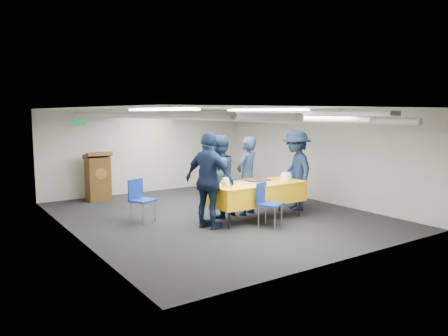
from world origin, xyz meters
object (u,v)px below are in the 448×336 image
Objects in this scene: sailor_b at (219,176)px; chair_left at (139,196)px; serving_table at (257,193)px; sheet_cake at (256,181)px; sailor_a at (247,176)px; sailor_c at (209,180)px; chair_near at (266,200)px; chair_right at (295,185)px; podium at (98,176)px; sailor_d at (296,170)px.

chair_left is at bearing -38.19° from sailor_b.
serving_table is 0.27m from sheet_cake.
sailor_a reaches higher than serving_table.
sailor_c is at bearing 179.19° from sheet_cake.
sailor_a is 1.39m from sailor_c.
chair_near is 1.27m from sailor_b.
serving_table is at bearing -29.08° from chair_left.
sailor_a reaches higher than chair_near.
chair_near is 1.00× the size of chair_right.
serving_table is at bearing -108.54° from sailor_c.
podium reaches higher than chair_right.
chair_near and chair_right have the same top height.
sailor_c is at bearing -169.60° from chair_right.
chair_right reaches higher than serving_table.
sailor_a is at bearing -56.66° from podium.
sailor_d reaches higher than sheet_cake.
sailor_c is (0.91, -1.22, 0.40)m from chair_left.
chair_near is 0.51× the size of sailor_a.
sailor_a is at bearing 178.64° from chair_right.
serving_table is at bearing -163.52° from chair_right.
sailor_b is 0.94× the size of sailor_c.
serving_table is 1.65× the size of podium.
serving_table is 1.14× the size of sailor_d.
sailor_a reaches higher than chair_right.
sailor_c is at bearing -53.17° from chair_left.
chair_left is (-2.03, 1.24, -0.28)m from sheet_cake.
podium is at bearing -7.83° from sailor_c.
sheet_cake is 2.39m from chair_left.
sheet_cake is 0.83m from sailor_b.
serving_table is 1.19× the size of sailor_b.
sailor_c is (-0.98, 0.51, 0.40)m from chair_near.
podium is at bearing 89.85° from chair_left.
chair_near is 1.18m from sailor_c.
chair_right is at bearing 156.21° from sailor_b.
sailor_a is at bearing 72.17° from sheet_cake.
chair_near is 0.47× the size of sailor_c.
sailor_a reaches higher than sheet_cake.
sailor_b is (-0.54, 0.62, 0.32)m from serving_table.
sailor_a is at bearing -89.04° from sailor_c.
serving_table is at bearing 112.38° from sailor_b.
sailor_d is (1.53, 0.81, 0.38)m from chair_near.
sailor_c reaches higher than sailor_b.
sheet_cake is 0.63× the size of chair_right.
chair_right is 2.05m from sailor_b.
chair_left is at bearing 137.50° from chair_near.
podium is 3.56m from sailor_b.
sheet_cake is at bearing -135.66° from serving_table.
chair_left is (-1.89, 1.73, 0.00)m from chair_near.
chair_right is (1.55, 0.50, -0.28)m from sheet_cake.
sheet_cake is 0.63× the size of chair_left.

